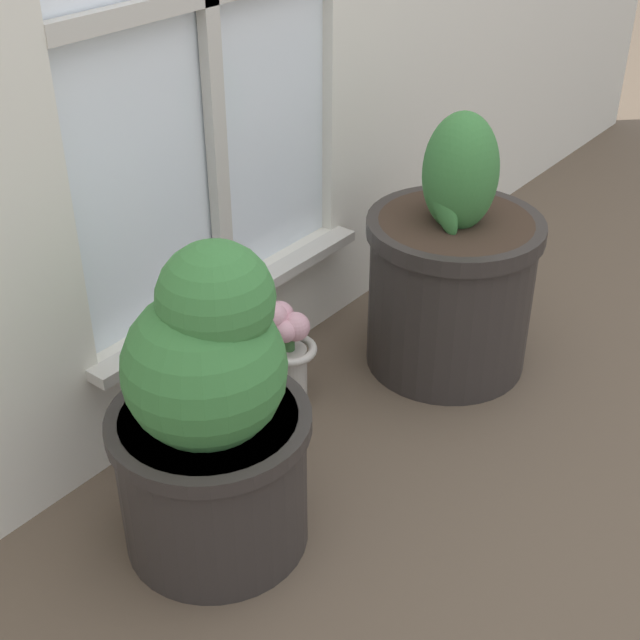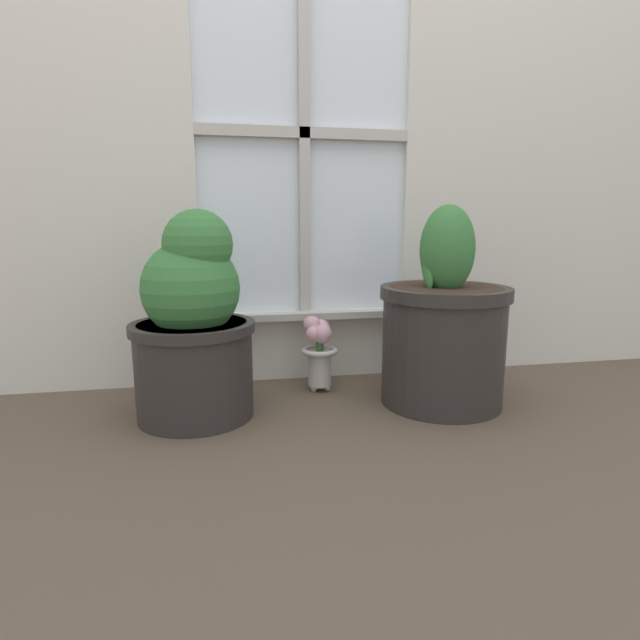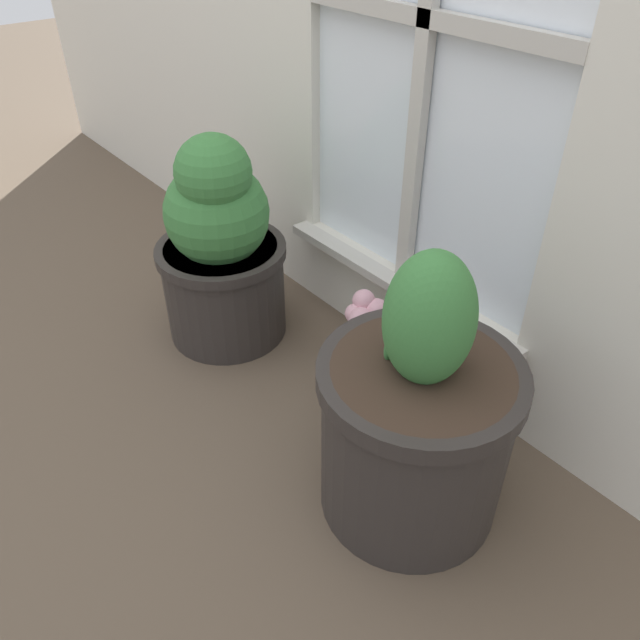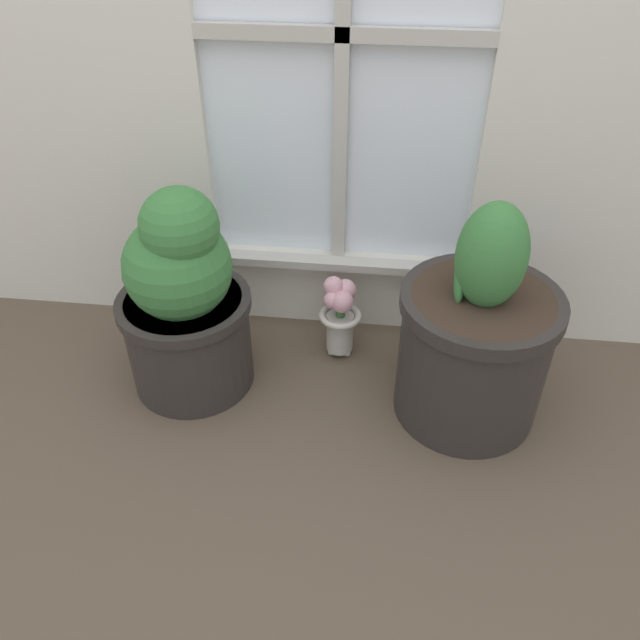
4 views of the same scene
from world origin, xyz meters
TOP-DOWN VIEW (x-y plane):
  - ground_plane at (0.00, 0.00)m, footprint 10.00×10.00m
  - potted_plant_left at (-0.37, 0.22)m, footprint 0.35×0.35m
  - potted_plant_right at (0.37, 0.19)m, footprint 0.39×0.39m
  - flower_vase at (0.02, 0.38)m, footprint 0.12×0.12m

SIDE VIEW (x-z plane):
  - ground_plane at x=0.00m, z-range 0.00..0.00m
  - flower_vase at x=0.02m, z-range 0.02..0.27m
  - potted_plant_right at x=0.37m, z-range -0.07..0.53m
  - potted_plant_left at x=-0.37m, z-range -0.03..0.56m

